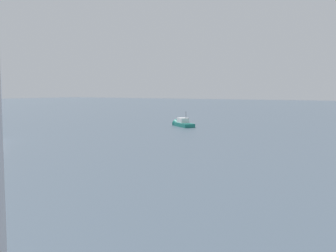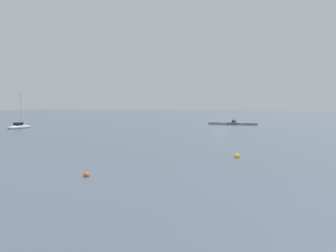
{
  "view_description": "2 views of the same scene",
  "coord_description": "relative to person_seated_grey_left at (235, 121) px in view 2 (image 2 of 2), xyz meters",
  "views": [
    {
      "loc": [
        31.7,
        48.66,
        6.93
      ],
      "look_at": [
        -5.75,
        23.74,
        2.89
      ],
      "focal_mm": 42.7,
      "sensor_mm": 36.0,
      "label": 1
    },
    {
      "loc": [
        -16.81,
        78.18,
        5.24
      ],
      "look_at": [
        -3.54,
        41.82,
        2.98
      ],
      "focal_mm": 39.51,
      "sensor_mm": 36.0,
      "label": 2
    }
  ],
  "objects": [
    {
      "name": "sailboat_grey_mid",
      "position": [
        41.73,
        30.37,
        -0.59
      ],
      "size": [
        2.12,
        6.7,
        8.31
      ],
      "rotation": [
        0.0,
        0.0,
        3.11
      ],
      "color": "#ADB2B7",
      "rests_on": "ground_plane"
    },
    {
      "name": "umbrella_open_green",
      "position": [
        0.26,
        0.08,
        0.86
      ],
      "size": [
        1.26,
        1.26,
        1.27
      ],
      "color": "black",
      "rests_on": "seawall_pier"
    },
    {
      "name": "mooring_buoy_far",
      "position": [
        -10.31,
        58.5,
        -0.81
      ],
      "size": [
        0.58,
        0.58,
        0.58
      ],
      "color": "yellow",
      "rests_on": "ground_plane"
    },
    {
      "name": "person_seated_grey_left",
      "position": [
        0.0,
        0.0,
        0.0
      ],
      "size": [
        0.49,
        0.66,
        0.73
      ],
      "rotation": [
        0.0,
        0.0,
        -0.19
      ],
      "color": "#1E2333",
      "rests_on": "seawall_pier"
    },
    {
      "name": "person_seated_blue_right",
      "position": [
        0.56,
        0.06,
        0.0
      ],
      "size": [
        0.49,
        0.66,
        0.73
      ],
      "rotation": [
        0.0,
        0.0,
        -0.19
      ],
      "color": "#1E2333",
      "rests_on": "seawall_pier"
    },
    {
      "name": "seawall_pier",
      "position": [
        0.53,
        -0.01,
        -0.58
      ],
      "size": [
        12.47,
        1.71,
        0.66
      ],
      "color": "gray",
      "rests_on": "ground_plane"
    },
    {
      "name": "mooring_buoy_near",
      "position": [
        -1.61,
        71.84,
        -0.84
      ],
      "size": [
        0.45,
        0.45,
        0.45
      ],
      "color": "#EA5914",
      "rests_on": "ground_plane"
    },
    {
      "name": "ground_plane",
      "position": [
        0.53,
        16.57,
        -0.91
      ],
      "size": [
        500.0,
        500.0,
        0.0
      ],
      "primitive_type": "plane",
      "color": "#475666"
    }
  ]
}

